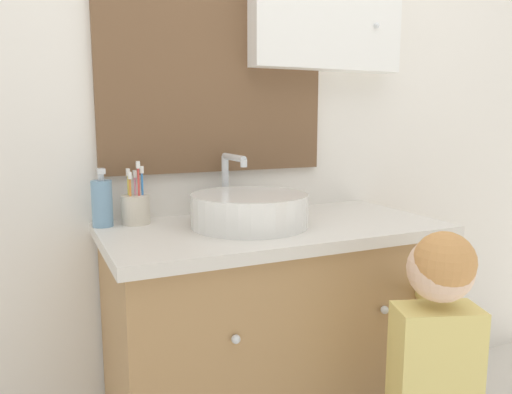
# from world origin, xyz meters

# --- Properties ---
(wall_back) EXTENTS (3.20, 0.18, 2.50)m
(wall_back) POSITION_xyz_m (0.02, 0.62, 1.29)
(wall_back) COLOR silver
(wall_back) RESTS_ON ground_plane
(vanity_counter) EXTENTS (1.05, 0.55, 0.81)m
(vanity_counter) POSITION_xyz_m (0.00, 0.33, 0.41)
(vanity_counter) COLOR #A37A4C
(vanity_counter) RESTS_ON ground_plane
(sink_basin) EXTENTS (0.36, 0.42, 0.22)m
(sink_basin) POSITION_xyz_m (-0.08, 0.34, 0.86)
(sink_basin) COLOR white
(sink_basin) RESTS_ON vanity_counter
(toothbrush_holder) EXTENTS (0.09, 0.09, 0.20)m
(toothbrush_holder) POSITION_xyz_m (-0.39, 0.52, 0.86)
(toothbrush_holder) COLOR beige
(toothbrush_holder) RESTS_ON vanity_counter
(soap_dispenser) EXTENTS (0.06, 0.06, 0.18)m
(soap_dispenser) POSITION_xyz_m (-0.49, 0.52, 0.88)
(soap_dispenser) COLOR #6B93B2
(soap_dispenser) RESTS_ON vanity_counter
(child_figure) EXTENTS (0.32, 0.39, 0.87)m
(child_figure) POSITION_xyz_m (0.23, -0.15, 0.51)
(child_figure) COLOR slate
(child_figure) RESTS_ON ground_plane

